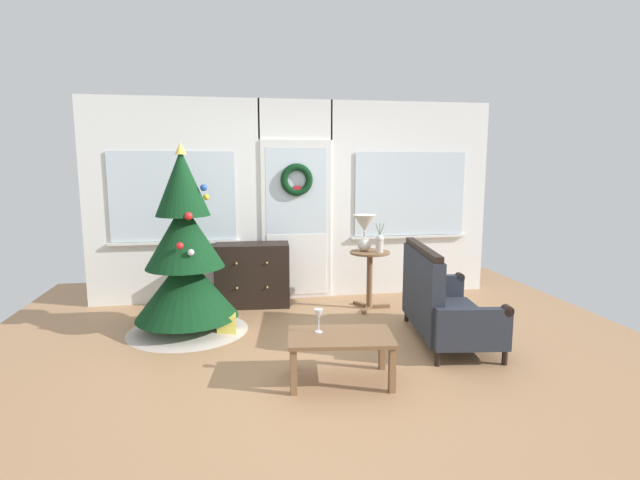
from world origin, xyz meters
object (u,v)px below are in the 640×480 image
object	(u,v)px
christmas_tree	(185,263)
coffee_table	(341,342)
gift_box	(227,324)
settee_sofa	(440,304)
flower_vase	(380,242)
side_table	(370,268)
dresser_cabinet	(253,275)
table_lamp	(365,228)
wine_glass	(319,315)

from	to	relation	value
christmas_tree	coffee_table	xyz separation A→B (m)	(1.34, -1.46, -0.40)
gift_box	coffee_table	bearing A→B (deg)	-54.47
settee_sofa	flower_vase	xyz separation A→B (m)	(-0.30, 1.11, 0.45)
christmas_tree	side_table	distance (m)	2.17
dresser_cabinet	flower_vase	size ratio (longest dim) A/B	2.65
table_lamp	gift_box	size ratio (longest dim) A/B	2.24
table_lamp	flower_vase	xyz separation A→B (m)	(0.16, -0.10, -0.17)
settee_sofa	dresser_cabinet	bearing A→B (deg)	138.92
christmas_tree	dresser_cabinet	size ratio (longest dim) A/B	2.12
flower_vase	gift_box	size ratio (longest dim) A/B	1.78
dresser_cabinet	table_lamp	world-z (taller)	table_lamp
side_table	wine_glass	size ratio (longest dim) A/B	3.63
dresser_cabinet	coffee_table	world-z (taller)	dresser_cabinet
settee_sofa	table_lamp	distance (m)	1.44
side_table	coffee_table	xyz separation A→B (m)	(-0.77, -1.91, -0.17)
christmas_tree	dresser_cabinet	world-z (taller)	christmas_tree
wine_glass	gift_box	bearing A→B (deg)	122.45
christmas_tree	settee_sofa	xyz separation A→B (m)	(2.51, -0.72, -0.36)
side_table	table_lamp	xyz separation A→B (m)	(-0.06, 0.04, 0.49)
flower_vase	gift_box	world-z (taller)	flower_vase
settee_sofa	flower_vase	distance (m)	1.24
christmas_tree	coffee_table	world-z (taller)	christmas_tree
side_table	wine_glass	xyz separation A→B (m)	(-0.93, -1.82, 0.03)
christmas_tree	side_table	size ratio (longest dim) A/B	2.77
side_table	gift_box	xyz separation A→B (m)	(-1.70, -0.61, -0.40)
side_table	wine_glass	distance (m)	2.04
flower_vase	gift_box	bearing A→B (deg)	-163.05
christmas_tree	gift_box	size ratio (longest dim) A/B	10.00
settee_sofa	coffee_table	bearing A→B (deg)	-147.77
dresser_cabinet	settee_sofa	bearing A→B (deg)	-41.08
settee_sofa	side_table	distance (m)	1.25
side_table	coffee_table	distance (m)	2.07
dresser_cabinet	settee_sofa	xyz separation A→B (m)	(1.79, -1.56, -0.01)
table_lamp	flower_vase	distance (m)	0.25
gift_box	flower_vase	bearing A→B (deg)	16.95
christmas_tree	coffee_table	distance (m)	2.02
christmas_tree	gift_box	distance (m)	0.77
side_table	gift_box	distance (m)	1.85
flower_vase	wine_glass	world-z (taller)	flower_vase
table_lamp	gift_box	bearing A→B (deg)	-158.42
christmas_tree	flower_vase	xyz separation A→B (m)	(2.21, 0.39, 0.09)
christmas_tree	gift_box	world-z (taller)	christmas_tree
dresser_cabinet	christmas_tree	bearing A→B (deg)	-130.35
wine_glass	table_lamp	bearing A→B (deg)	64.81
christmas_tree	table_lamp	bearing A→B (deg)	13.53
christmas_tree	flower_vase	distance (m)	2.24
wine_glass	gift_box	distance (m)	1.50
table_lamp	wine_glass	bearing A→B (deg)	-115.19
dresser_cabinet	flower_vase	distance (m)	1.62
side_table	wine_glass	bearing A→B (deg)	-117.19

